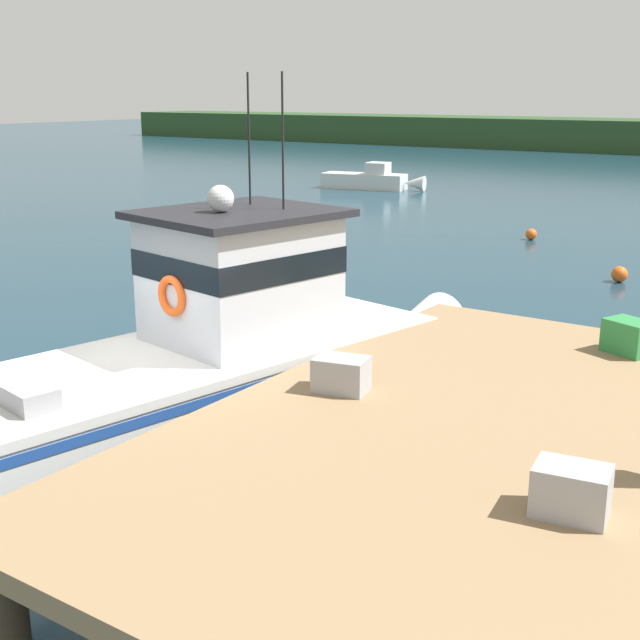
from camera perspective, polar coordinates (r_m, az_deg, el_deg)
The scene contains 9 objects.
ground_plane at distance 11.88m, azimuth -10.24°, elevation -7.72°, with size 200.00×200.00×0.00m, color #193847.
dock at distance 8.98m, azimuth 12.17°, elevation -8.09°, with size 6.00×9.00×1.20m.
main_fishing_boat at distance 11.67m, azimuth -7.64°, elevation -2.75°, with size 4.04×9.97×4.80m.
crate_stack_near_edge at distance 7.34m, azimuth 16.45°, elevation -10.91°, with size 0.60×0.44×0.42m, color #9E9EA3.
crate_stack_mid_dock at distance 9.83m, azimuth 1.43°, elevation -3.65°, with size 0.60×0.44×0.40m, color #9E9EA3.
crate_single_by_cleat at distance 11.93m, azimuth 19.98°, elevation -1.07°, with size 0.60×0.44×0.44m, color #2D8442.
moored_boat_off_the_point at distance 41.34m, azimuth 3.43°, elevation 9.33°, with size 5.11×2.05×1.27m.
mooring_buoy_spare_mooring at distance 27.84m, azimuth 13.94°, elevation 5.59°, with size 0.35×0.35×0.35m, color #EA5B19.
mooring_buoy_inshore at distance 22.21m, azimuth 19.39°, elevation 2.90°, with size 0.39×0.39×0.39m, color #EA5B19.
Camera 1 is at (7.80, -7.72, 4.55)m, focal length 47.86 mm.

